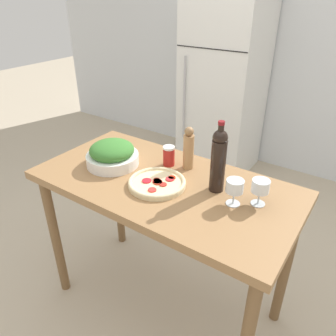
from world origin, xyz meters
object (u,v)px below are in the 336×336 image
Objects in this scene: wine_bottle at (218,159)px; refrigerator at (224,86)px; homemade_pizza at (157,183)px; salt_canister at (169,156)px; wine_glass_near at (235,187)px; pepper_mill at (189,149)px; wine_glass_far at (260,187)px; salad_bowl at (112,154)px.

refrigerator is at bearing 114.90° from wine_bottle.
salt_canister is (-0.07, 0.21, 0.04)m from homemade_pizza.
pepper_mill reaches higher than wine_glass_near.
wine_glass_near is 1.00× the size of wine_glass_far.
salt_canister is (-0.33, 0.08, -0.11)m from wine_bottle.
wine_bottle is 0.15m from wine_glass_near.
wine_bottle reaches higher than salt_canister.
wine_bottle is 1.23× the size of salad_bowl.
salad_bowl is (-0.80, -0.09, -0.03)m from wine_glass_far.
pepper_mill is at bearing -70.28° from refrigerator.
refrigerator reaches higher than salad_bowl.
refrigerator reaches higher than wine_bottle.
wine_glass_far reaches higher than salt_canister.
pepper_mill is 2.13× the size of salt_canister.
refrigerator is 1.98m from homemade_pizza.
wine_bottle is at bearing 26.88° from homemade_pizza.
wine_bottle is 2.82× the size of wine_glass_near.
pepper_mill is at bearing 17.45° from salt_canister.
wine_bottle is 1.49× the size of pepper_mill.
refrigerator is at bearing 97.13° from salad_bowl.
wine_glass_near is 0.39m from homemade_pizza.
wine_glass_near is at bearing -17.49° from salt_canister.
wine_glass_near is 0.47m from salt_canister.
refrigerator is 5.09× the size of wine_bottle.
pepper_mill is at bearing 165.84° from wine_glass_far.
refrigerator reaches higher than pepper_mill.
homemade_pizza is (-0.03, -0.24, -0.10)m from pepper_mill.
refrigerator is at bearing 120.28° from wine_glass_far.
salt_canister is (-0.54, 0.08, -0.03)m from wine_glass_far.
pepper_mill is at bearing 153.22° from wine_glass_near.
wine_bottle reaches higher than homemade_pizza.
wine_bottle is 3.18× the size of salt_canister.
refrigerator reaches higher than homemade_pizza.
wine_glass_far is 0.81m from salad_bowl.
wine_bottle reaches higher than wine_glass_far.
wine_bottle is 1.23× the size of homemade_pizza.
wine_glass_far is 0.55m from salt_canister.
homemade_pizza is (0.33, -0.04, -0.05)m from salad_bowl.
wine_glass_near is (0.12, -0.06, -0.08)m from wine_bottle.
wine_glass_near is at bearing -26.78° from pepper_mill.
refrigerator is 1.96m from wine_bottle.
wine_glass_near is (0.94, -1.84, 0.10)m from refrigerator.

